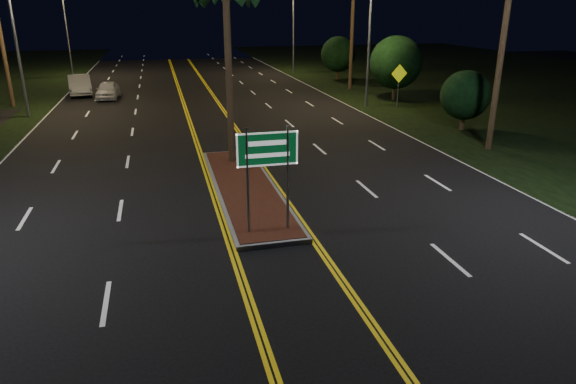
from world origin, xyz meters
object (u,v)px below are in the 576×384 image
object	(u,v)px
streetlight_left_mid	(20,22)
median_island	(245,188)
highway_sign	(268,159)
streetlight_right_far	(290,16)
car_near	(107,89)
shrub_near	(465,95)
shrub_mid	(396,62)
shrub_far	(338,54)
car_far	(80,83)
warning_sign	(399,79)
streetlight_left_far	(69,17)
streetlight_right_mid	(365,21)

from	to	relation	value
streetlight_left_mid	median_island	bearing A→B (deg)	-58.02
highway_sign	streetlight_right_far	xyz separation A→B (m)	(10.61, 39.20, 3.25)
streetlight_left_mid	car_near	distance (m)	8.63
shrub_near	shrub_mid	bearing A→B (deg)	87.14
shrub_far	shrub_near	bearing A→B (deg)	-90.78
shrub_far	car_far	xyz separation A→B (m)	(-22.68, -3.67, -1.45)
car_near	warning_sign	distance (m)	21.45
highway_sign	car_far	size ratio (longest dim) A/B	0.60
streetlight_left_far	shrub_mid	xyz separation A→B (m)	(24.61, -20.00, -2.93)
highway_sign	streetlight_right_far	bearing A→B (deg)	74.85
highway_sign	warning_sign	distance (m)	22.61
median_island	shrub_far	distance (m)	32.19
car_far	warning_sign	bearing A→B (deg)	-35.40
car_far	median_island	bearing A→B (deg)	-79.30
streetlight_right_far	median_island	bearing A→B (deg)	-106.87
median_island	streetlight_left_mid	size ratio (longest dim) A/B	1.14
streetlight_right_mid	car_far	world-z (taller)	streetlight_right_mid
streetlight_right_mid	shrub_mid	xyz separation A→B (m)	(3.39, 2.00, -2.93)
shrub_mid	car_near	world-z (taller)	shrub_mid
median_island	car_far	xyz separation A→B (m)	(-8.88, 25.33, 0.81)
warning_sign	median_island	bearing A→B (deg)	-138.93
shrub_far	highway_sign	bearing A→B (deg)	-112.57
streetlight_right_mid	warning_sign	bearing A→B (deg)	-16.64
shrub_mid	warning_sign	xyz separation A→B (m)	(-1.00, -2.71, -0.81)
shrub_mid	streetlight_right_mid	bearing A→B (deg)	-149.44
streetlight_left_mid	car_far	bearing A→B (deg)	78.25
streetlight_left_mid	warning_sign	xyz separation A→B (m)	(23.61, -2.71, -3.74)
streetlight_left_far	streetlight_right_far	world-z (taller)	same
streetlight_right_far	car_near	bearing A→B (deg)	-144.86
streetlight_right_far	streetlight_left_mid	bearing A→B (deg)	-139.70
highway_sign	median_island	bearing A→B (deg)	90.00
streetlight_right_mid	shrub_far	world-z (taller)	streetlight_right_mid
shrub_far	median_island	bearing A→B (deg)	-115.45
streetlight_left_mid	car_far	distance (m)	9.76
highway_sign	shrub_mid	size ratio (longest dim) A/B	0.69
streetlight_right_mid	car_near	size ratio (longest dim) A/B	2.01
highway_sign	shrub_far	distance (m)	35.96
streetlight_left_far	car_near	xyz separation A→B (m)	(3.99, -14.13, -4.91)
shrub_mid	warning_sign	bearing A→B (deg)	-110.23
highway_sign	streetlight_right_mid	size ratio (longest dim) A/B	0.36
streetlight_left_mid	shrub_far	size ratio (longest dim) A/B	2.27
car_far	warning_sign	world-z (taller)	warning_sign
streetlight_left_mid	shrub_mid	xyz separation A→B (m)	(24.61, 0.00, -2.93)
streetlight_left_mid	streetlight_right_mid	size ratio (longest dim) A/B	1.00
car_near	median_island	bearing A→B (deg)	-70.73
warning_sign	shrub_mid	bearing A→B (deg)	63.14
warning_sign	streetlight_left_mid	bearing A→B (deg)	166.81
streetlight_right_mid	shrub_near	distance (m)	9.28
median_island	car_far	bearing A→B (deg)	109.32
median_island	shrub_near	bearing A→B (deg)	27.41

